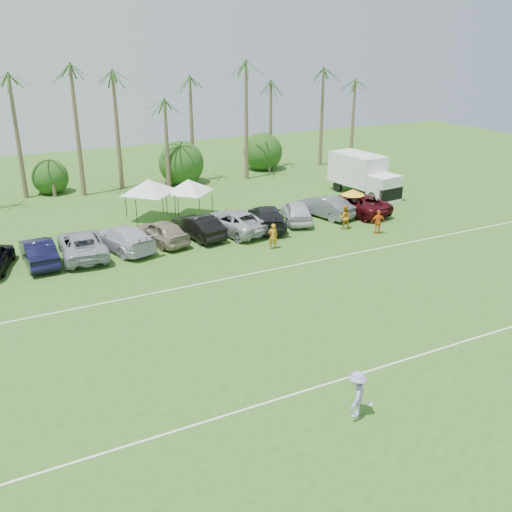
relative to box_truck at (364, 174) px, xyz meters
name	(u,v)px	position (x,y,z in m)	size (l,w,h in m)	color
ground	(369,406)	(-19.17, -25.92, -1.93)	(120.00, 120.00, 0.00)	#315E1C
field_lines	(272,321)	(-19.17, -17.92, -1.92)	(80.00, 12.10, 0.01)	white
palm_tree_3	(14,81)	(-27.17, 12.08, 8.13)	(2.40, 2.40, 11.90)	brown
palm_tree_4	(68,111)	(-23.17, 12.08, 5.55)	(2.40, 2.40, 8.90)	brown
palm_tree_5	(113,98)	(-19.17, 12.08, 6.42)	(2.40, 2.40, 9.90)	brown
palm_tree_6	(155,87)	(-15.17, 12.08, 7.28)	(2.40, 2.40, 10.90)	brown
palm_tree_7	(196,76)	(-11.17, 12.08, 8.13)	(2.40, 2.40, 11.90)	brown
palm_tree_8	(243,101)	(-6.17, 12.08, 5.55)	(2.40, 2.40, 8.90)	brown
palm_tree_9	(287,90)	(-1.17, 12.08, 6.42)	(2.40, 2.40, 9.90)	brown
palm_tree_10	(328,80)	(3.83, 12.08, 7.28)	(2.40, 2.40, 10.90)	brown
palm_tree_11	(359,70)	(7.83, 12.08, 8.13)	(2.40, 2.40, 11.90)	brown
bush_tree_1	(51,175)	(-25.17, 13.08, -0.13)	(4.00, 4.00, 4.00)	brown
bush_tree_2	(176,162)	(-13.17, 13.08, -0.13)	(4.00, 4.00, 4.00)	brown
bush_tree_3	(265,154)	(-3.17, 13.08, -0.13)	(4.00, 4.00, 4.00)	brown
sideline_player_a	(273,236)	(-14.03, -8.63, -1.04)	(0.65, 0.43, 1.78)	orange
sideline_player_b	(345,217)	(-7.18, -7.27, -1.02)	(0.89, 0.69, 1.82)	orange
sideline_player_c	(378,222)	(-5.68, -9.35, -1.04)	(1.05, 0.44, 1.79)	orange
box_truck	(364,174)	(0.00, 0.00, 0.00)	(3.44, 7.26, 3.61)	white
canopy_tent_left	(148,179)	(-19.48, 1.52, 1.32)	(4.69, 4.69, 3.80)	black
canopy_tent_right	(188,179)	(-16.42, 1.02, 1.09)	(4.35, 4.35, 3.53)	black
market_umbrella	(353,192)	(-4.70, -4.80, 0.01)	(1.95, 1.95, 2.17)	black
frisbee_player	(357,394)	(-19.99, -26.17, -0.98)	(1.39, 1.33, 1.90)	#9D91CE
parked_car_1	(39,252)	(-28.60, -4.34, -1.09)	(1.77, 5.08, 1.67)	black
parked_car_2	(82,244)	(-25.88, -4.20, -1.09)	(2.78, 6.03, 1.67)	#A1A5B0
parked_car_3	(123,238)	(-23.15, -4.22, -1.09)	(2.35, 5.77, 1.67)	silver
parked_car_4	(162,232)	(-20.43, -4.13, -1.09)	(1.98, 4.91, 1.67)	gray
parked_car_5	(198,226)	(-17.70, -4.13, -1.09)	(1.77, 5.08, 1.67)	black
parked_car_6	(233,221)	(-14.97, -4.22, -1.09)	(2.78, 6.03, 1.67)	#B0B2B5
parked_car_7	(267,217)	(-12.25, -4.39, -1.09)	(2.35, 5.77, 1.67)	black
parked_car_8	(296,211)	(-9.52, -4.17, -1.09)	(1.98, 4.91, 1.67)	silver
parked_car_9	(325,206)	(-6.80, -4.00, -1.09)	(1.77, 5.08, 1.67)	slate
parked_car_10	(356,204)	(-4.07, -4.47, -1.09)	(2.78, 6.03, 1.67)	#460A11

